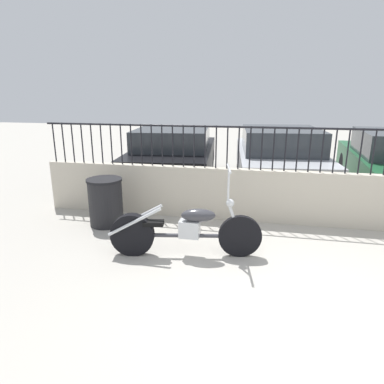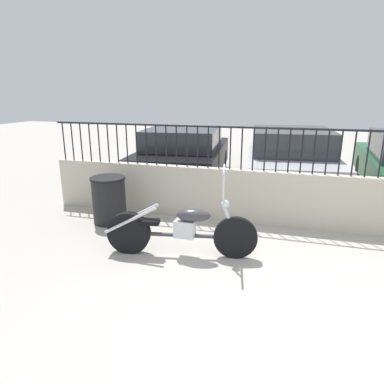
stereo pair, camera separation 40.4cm
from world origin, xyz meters
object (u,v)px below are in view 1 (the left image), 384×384
car_silver (278,158)px  trash_bin (106,202)px  motorcycle_dark_grey (179,230)px  car_black (174,155)px

car_silver → trash_bin: bearing=131.4°
motorcycle_dark_grey → car_silver: car_silver is taller
trash_bin → car_black: bearing=82.5°
motorcycle_dark_grey → car_silver: (1.47, 4.07, 0.33)m
motorcycle_dark_grey → trash_bin: bearing=139.6°
trash_bin → car_black: size_ratio=0.19×
motorcycle_dark_grey → car_silver: 4.34m
trash_bin → car_silver: size_ratio=0.19×
car_black → car_silver: 2.57m
motorcycle_dark_grey → car_black: bearing=95.7°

